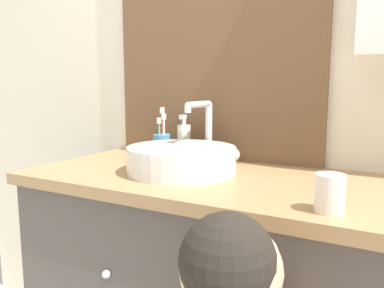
{
  "coord_description": "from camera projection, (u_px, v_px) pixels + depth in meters",
  "views": [
    {
      "loc": [
        0.35,
        -0.68,
        1.14
      ],
      "look_at": [
        -0.16,
        0.28,
        0.98
      ],
      "focal_mm": 35.0,
      "sensor_mm": 36.0,
      "label": 1
    }
  ],
  "objects": [
    {
      "name": "drinking_cup",
      "position": [
        330.0,
        193.0,
        0.79
      ],
      "size": [
        0.06,
        0.06,
        0.08
      ],
      "primitive_type": "cylinder",
      "color": "silver",
      "rests_on": "vanity_counter"
    },
    {
      "name": "sink_basin",
      "position": [
        183.0,
        158.0,
        1.17
      ],
      "size": [
        0.34,
        0.39,
        0.22
      ],
      "color": "white",
      "rests_on": "vanity_counter"
    },
    {
      "name": "soap_dispenser",
      "position": [
        184.0,
        142.0,
        1.38
      ],
      "size": [
        0.05,
        0.05,
        0.17
      ],
      "color": "beige",
      "rests_on": "vanity_counter"
    },
    {
      "name": "toothbrush_holder",
      "position": [
        162.0,
        145.0,
        1.4
      ],
      "size": [
        0.07,
        0.07,
        0.19
      ],
      "color": "#4C93C6",
      "rests_on": "vanity_counter"
    },
    {
      "name": "wall_back",
      "position": [
        290.0,
        46.0,
        1.26
      ],
      "size": [
        3.2,
        0.18,
        2.5
      ],
      "color": "beige",
      "rests_on": "ground_plane"
    }
  ]
}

